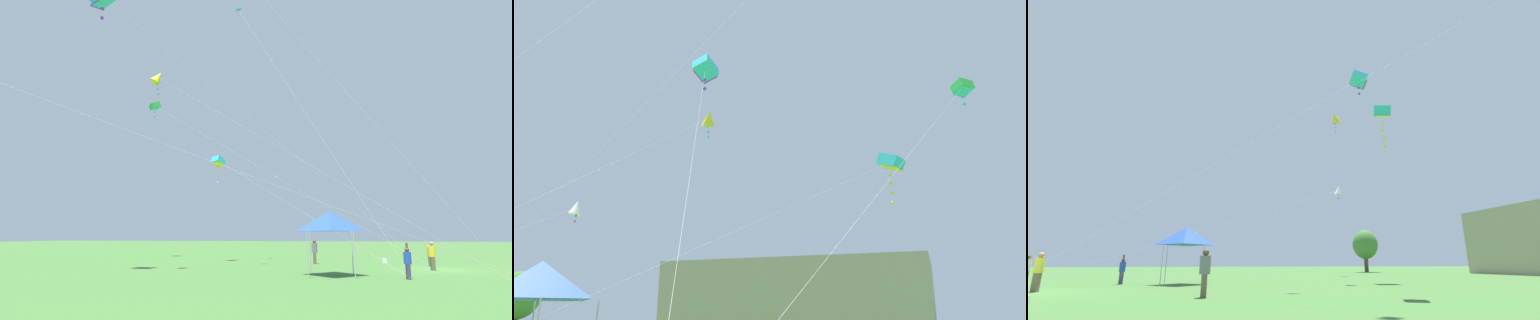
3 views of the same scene
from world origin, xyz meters
The scene contains 11 objects.
ground_plane centered at (0.00, 0.00, 0.00)m, with size 220.00×220.00×0.00m, color #427033.
festival_tent centered at (-5.32, 6.73, 2.98)m, with size 2.69×2.69×3.54m.
cooler_box centered at (5.90, 2.66, 0.16)m, with size 0.60×0.33×0.33m, color white.
person_blue_shirt centered at (-6.30, 2.88, 0.88)m, with size 0.37×0.37×1.81m.
person_grey_shirt centered at (3.70, 8.08, 0.99)m, with size 0.43×0.43×1.84m.
person_orange_shirt centered at (2.81, -0.15, 0.80)m, with size 0.35×0.35×1.48m.
person_yellow_shirt centered at (-0.56, 0.42, 0.96)m, with size 0.42×0.42×1.78m.
kite_cyan_box_0 centered at (4.30, 16.13, 8.42)m, with size 11.65×14.05×8.93m.
kite_yellow_diamond_2 centered at (-5.33, 17.50, 12.34)m, with size 1.64×19.93×12.95m.
kite_cyan_delta_3 centered at (3.41, 13.87, 21.36)m, with size 10.29×12.04×22.49m.
kite_green_box_6 centered at (8.27, 24.18, 15.20)m, with size 6.41×25.05×15.67m.
Camera 1 is at (-28.35, 6.49, 2.23)m, focal length 28.00 mm.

